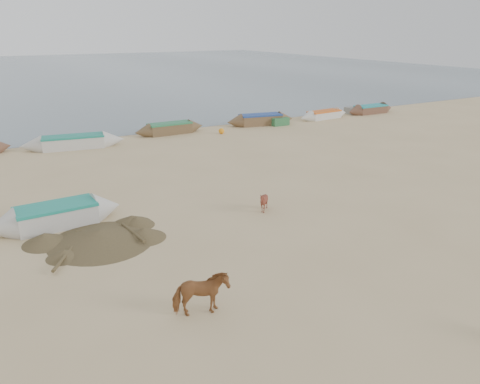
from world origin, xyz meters
TOP-DOWN VIEW (x-y plane):
  - ground at (0.00, 0.00)m, footprint 140.00×140.00m
  - sea at (0.00, 82.00)m, footprint 160.00×160.00m
  - cow_adult at (-4.83, -2.20)m, footprint 1.72×1.10m
  - calf_front at (1.01, 3.64)m, footprint 0.90×0.81m
  - near_canoe at (-7.29, 6.55)m, footprint 5.40×1.69m
  - debris_pile at (-6.11, 4.10)m, footprint 4.89×4.89m
  - waterline_canoes at (-0.63, 20.39)m, footprint 55.77×3.30m
  - beach_clutter at (3.89, 20.08)m, footprint 43.24×2.80m

SIDE VIEW (x-z plane):
  - ground at x=0.00m, z-range 0.00..0.00m
  - sea at x=0.00m, z-range 0.01..0.01m
  - debris_pile at x=-6.11m, z-range 0.00..0.50m
  - beach_clutter at x=3.89m, z-range -0.02..0.62m
  - waterline_canoes at x=-0.63m, z-range -0.04..0.89m
  - near_canoe at x=-7.29m, z-range 0.00..0.92m
  - calf_front at x=1.01m, z-range 0.00..0.94m
  - cow_adult at x=-4.83m, z-range 0.00..1.35m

